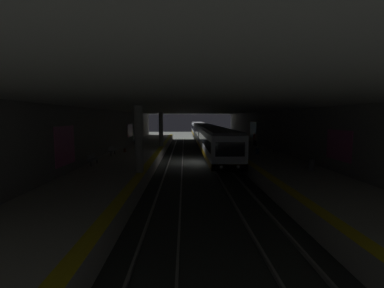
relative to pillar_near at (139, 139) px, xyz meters
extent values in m
plane|color=#2D302D|center=(9.96, -4.35, -3.33)|extent=(120.00, 120.00, 0.00)
cube|color=gray|center=(9.96, -7.27, -3.25)|extent=(60.00, 0.09, 0.16)
cube|color=gray|center=(9.96, -5.83, -3.25)|extent=(60.00, 0.09, 0.16)
cube|color=gray|center=(9.96, -2.87, -3.25)|extent=(60.00, 0.09, 0.16)
cube|color=gray|center=(9.96, -1.43, -3.25)|extent=(60.00, 0.09, 0.16)
cube|color=#B7B2A8|center=(9.96, -10.90, -2.80)|extent=(60.00, 5.30, 1.05)
cube|color=yellow|center=(9.96, -8.55, -2.27)|extent=(60.00, 0.60, 0.01)
cube|color=#B7B2A8|center=(9.96, 2.20, -2.80)|extent=(60.00, 5.30, 1.05)
cube|color=yellow|center=(9.96, -0.15, -2.27)|extent=(60.00, 0.60, 0.01)
cube|color=slate|center=(9.96, -13.80, -0.53)|extent=(60.00, 0.50, 5.60)
cube|color=#BF4C8C|center=(-0.56, -13.52, -0.38)|extent=(2.77, 0.06, 2.05)
cube|color=#338CCC|center=(21.19, -13.52, -0.38)|extent=(3.45, 0.06, 2.42)
cube|color=slate|center=(9.96, 5.10, -0.53)|extent=(60.00, 0.50, 5.60)
cube|color=#BF4C8C|center=(-0.35, 4.82, -0.38)|extent=(2.72, 0.06, 2.59)
cube|color=#BF4C8C|center=(20.07, 4.82, -0.38)|extent=(3.24, 0.06, 1.85)
cube|color=#ADAAA3|center=(9.96, -4.35, 2.47)|extent=(60.00, 19.40, 0.40)
cylinder|color=gray|center=(0.00, 0.00, 0.00)|extent=(0.56, 0.56, 4.55)
cylinder|color=gray|center=(16.37, 0.00, 0.00)|extent=(0.56, 0.56, 4.55)
cube|color=#B7BCC6|center=(10.39, -6.55, -1.27)|extent=(17.44, 2.80, 2.70)
cube|color=#B27F0F|center=(10.39, -6.55, -2.33)|extent=(17.44, 2.82, 0.56)
cube|color=black|center=(10.39, -6.55, -0.92)|extent=(16.05, 2.83, 0.90)
cube|color=#47474C|center=(10.39, -6.55, 0.21)|extent=(17.09, 2.58, 0.24)
cube|color=black|center=(5.60, -6.55, -2.79)|extent=(2.20, 1.64, 0.76)
cube|color=black|center=(15.19, -6.55, -2.79)|extent=(2.20, 1.64, 0.76)
cube|color=black|center=(1.65, -6.55, -0.92)|extent=(0.04, 2.24, 1.10)
cylinder|color=silver|center=(1.65, -7.20, -2.27)|extent=(0.04, 0.24, 0.24)
cylinder|color=silver|center=(1.65, -5.90, -2.27)|extent=(0.04, 0.24, 0.24)
cube|color=#B7BCC6|center=(28.43, -6.55, -1.27)|extent=(17.44, 2.80, 2.70)
cube|color=#B27F0F|center=(28.43, -6.55, -2.33)|extent=(17.44, 2.82, 0.56)
cube|color=black|center=(28.43, -6.55, -0.92)|extent=(16.05, 2.83, 0.90)
cube|color=#47474C|center=(28.43, -6.55, 0.21)|extent=(17.09, 2.58, 0.24)
cube|color=black|center=(23.64, -6.55, -2.79)|extent=(2.20, 1.64, 0.76)
cube|color=black|center=(33.23, -6.55, -2.79)|extent=(2.20, 1.64, 0.76)
cube|color=#B7BCC6|center=(46.47, -6.55, -1.27)|extent=(17.44, 2.80, 2.70)
cube|color=#B27F0F|center=(46.47, -6.55, -2.33)|extent=(17.44, 2.82, 0.56)
cube|color=black|center=(46.47, -6.55, -0.92)|extent=(16.05, 2.83, 0.90)
cube|color=#47474C|center=(46.47, -6.55, 0.21)|extent=(17.09, 2.58, 0.24)
cube|color=black|center=(41.68, -6.55, -2.79)|extent=(2.20, 1.64, 0.76)
cube|color=black|center=(51.27, -6.55, -2.79)|extent=(2.20, 1.64, 0.76)
cylinder|color=#262628|center=(8.58, -12.80, -2.07)|extent=(0.08, 0.08, 0.42)
cylinder|color=#262628|center=(9.94, -12.80, -2.07)|extent=(0.08, 0.08, 0.42)
cube|color=gray|center=(9.26, -12.80, -1.82)|extent=(1.70, 0.44, 0.08)
cube|color=gray|center=(9.26, -13.02, -1.62)|extent=(1.70, 0.06, 0.40)
cylinder|color=#262628|center=(15.00, -12.80, -2.07)|extent=(0.08, 0.08, 0.42)
cylinder|color=#262628|center=(16.36, -12.80, -2.07)|extent=(0.08, 0.08, 0.42)
cube|color=gray|center=(15.68, -12.80, -1.82)|extent=(1.70, 0.44, 0.08)
cube|color=gray|center=(15.68, -13.02, -1.62)|extent=(1.70, 0.06, 0.40)
cylinder|color=#262628|center=(2.20, 4.10, -2.07)|extent=(0.08, 0.08, 0.42)
cylinder|color=#262628|center=(3.56, 4.10, -2.07)|extent=(0.08, 0.08, 0.42)
cube|color=gray|center=(2.88, 4.10, -1.82)|extent=(1.70, 0.44, 0.08)
cube|color=gray|center=(2.88, 4.32, -1.62)|extent=(1.70, 0.06, 0.40)
cylinder|color=#262628|center=(7.59, 4.10, -2.07)|extent=(0.08, 0.08, 0.42)
cylinder|color=#262628|center=(8.95, 4.10, -2.07)|extent=(0.08, 0.08, 0.42)
cube|color=gray|center=(8.27, 4.10, -1.82)|extent=(1.70, 0.44, 0.08)
cube|color=gray|center=(8.27, 4.32, -1.62)|extent=(1.70, 0.06, 0.40)
cylinder|color=#262628|center=(19.55, 4.10, -2.07)|extent=(0.08, 0.08, 0.42)
cylinder|color=#262628|center=(20.91, 4.10, -2.07)|extent=(0.08, 0.08, 0.42)
cube|color=gray|center=(20.23, 4.10, -1.82)|extent=(1.70, 0.44, 0.08)
cube|color=gray|center=(20.23, 4.32, -1.62)|extent=(1.70, 0.06, 0.40)
cylinder|color=black|center=(16.94, -12.60, -1.86)|extent=(0.16, 0.16, 0.83)
cylinder|color=black|center=(17.14, -12.60, -1.86)|extent=(0.16, 0.16, 0.83)
cube|color=maroon|center=(17.04, -12.60, -1.15)|extent=(0.36, 0.22, 0.59)
cylinder|color=maroon|center=(16.79, -12.60, -1.20)|extent=(0.10, 0.10, 0.56)
cylinder|color=maroon|center=(17.29, -12.60, -1.20)|extent=(0.10, 0.10, 0.56)
sphere|color=tan|center=(17.04, -12.60, -0.74)|extent=(0.23, 0.23, 0.23)
cylinder|color=black|center=(15.48, -12.41, -1.87)|extent=(0.16, 0.16, 0.81)
cylinder|color=black|center=(15.68, -12.41, -1.87)|extent=(0.16, 0.16, 0.81)
cube|color=beige|center=(15.58, -12.41, -1.18)|extent=(0.36, 0.22, 0.57)
cylinder|color=beige|center=(15.33, -12.41, -1.23)|extent=(0.10, 0.10, 0.54)
cylinder|color=beige|center=(15.83, -12.41, -1.23)|extent=(0.10, 0.10, 0.54)
sphere|color=tan|center=(15.58, -12.41, -0.79)|extent=(0.22, 0.22, 0.22)
cylinder|color=black|center=(23.83, -10.61, -1.86)|extent=(0.16, 0.16, 0.83)
cylinder|color=black|center=(24.03, -10.61, -1.86)|extent=(0.16, 0.16, 0.83)
cube|color=#284C93|center=(23.93, -10.61, -1.14)|extent=(0.36, 0.22, 0.59)
cylinder|color=#284C93|center=(23.68, -10.61, -1.19)|extent=(0.10, 0.10, 0.56)
cylinder|color=#284C93|center=(24.18, -10.61, -1.19)|extent=(0.10, 0.10, 0.56)
sphere|color=tan|center=(23.93, -10.61, -0.74)|extent=(0.23, 0.23, 0.23)
cylinder|color=#383838|center=(22.39, -11.19, -1.84)|extent=(0.16, 0.16, 0.86)
cylinder|color=#383838|center=(22.59, -11.19, -1.84)|extent=(0.16, 0.16, 0.86)
cube|color=#333338|center=(22.49, -11.19, -1.11)|extent=(0.36, 0.22, 0.61)
cylinder|color=#333338|center=(22.24, -11.19, -1.16)|extent=(0.10, 0.10, 0.58)
cylinder|color=#333338|center=(22.74, -11.19, -1.16)|extent=(0.10, 0.10, 0.58)
sphere|color=tan|center=(22.49, -11.19, -0.69)|extent=(0.23, 0.23, 0.23)
cube|color=navy|center=(8.58, -10.65, -1.97)|extent=(0.39, 0.28, 0.61)
cylinder|color=#333333|center=(8.58, -10.65, -1.52)|extent=(0.02, 0.02, 0.30)
cube|color=maroon|center=(10.45, 3.42, -2.08)|extent=(0.30, 0.20, 0.40)
cylinder|color=#595B5E|center=(0.23, -12.15, -1.85)|extent=(0.44, 0.44, 0.85)
camera|label=1|loc=(-17.48, -3.11, 1.47)|focal=24.00mm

